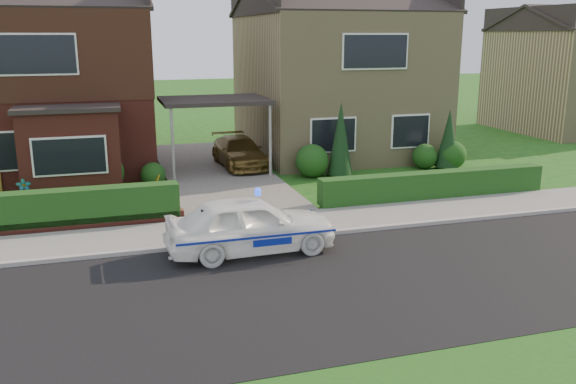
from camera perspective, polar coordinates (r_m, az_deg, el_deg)
name	(u,v)px	position (r m, az deg, el deg)	size (l,w,h in m)	color
ground	(314,288)	(12.58, 2.47, -8.94)	(120.00, 120.00, 0.00)	#154C14
road	(314,288)	(12.58, 2.47, -8.94)	(60.00, 6.00, 0.02)	black
kerb	(274,238)	(15.27, -1.32, -4.37)	(60.00, 0.16, 0.12)	#9E9993
sidewalk	(263,227)	(16.24, -2.32, -3.25)	(60.00, 2.00, 0.10)	slate
driveway	(216,172)	(22.76, -6.72, 1.89)	(3.80, 12.00, 0.12)	#666059
house_left	(46,67)	(24.88, -21.71, 10.78)	(7.50, 9.53, 7.25)	maroon
house_right	(335,67)	(26.71, 4.42, 11.62)	(7.50, 8.06, 7.25)	tan
carport_link	(214,102)	(22.29, -6.90, 8.39)	(3.80, 3.00, 2.77)	black
dwarf_wall	(33,228)	(16.99, -22.73, -3.14)	(7.70, 0.25, 0.36)	maroon
hedge_left	(35,233)	(17.18, -22.63, -3.56)	(7.50, 0.55, 0.90)	#153C13
hedge_right	(433,200)	(19.54, 13.41, -0.72)	(7.50, 0.55, 0.80)	#153C13
shrub_left_mid	(103,173)	(20.64, -16.90, 1.75)	(1.32, 1.32, 1.32)	#153C13
shrub_left_near	(153,175)	(21.03, -12.50, 1.60)	(0.84, 0.84, 0.84)	#153C13
shrub_right_near	(312,161)	(21.92, 2.26, 2.93)	(1.20, 1.20, 1.20)	#153C13
shrub_right_mid	(425,156)	(23.91, 12.67, 3.27)	(0.96, 0.96, 0.96)	#153C13
shrub_right_far	(452,155)	(24.15, 15.10, 3.38)	(1.08, 1.08, 1.08)	#153C13
conifer_a	(340,141)	(21.95, 4.93, 4.77)	(0.90, 0.90, 2.60)	black
conifer_b	(448,141)	(23.95, 14.78, 4.67)	(0.90, 0.90, 2.20)	black
neighbour_right	(572,81)	(36.02, 25.00, 9.38)	(6.50, 7.00, 5.20)	tan
police_car	(250,225)	(14.30, -3.55, -3.12)	(3.65, 4.02, 1.52)	white
driveway_car	(239,152)	(23.31, -4.57, 3.77)	(1.54, 3.78, 1.10)	brown
potted_plant_a	(25,194)	(19.69, -23.40, -0.16)	(0.44, 0.30, 0.84)	gray
potted_plant_b	(155,188)	(19.33, -12.36, 0.38)	(0.43, 0.35, 0.78)	gray
potted_plant_c	(89,206)	(17.77, -18.09, -1.26)	(0.44, 0.44, 0.78)	gray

